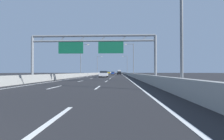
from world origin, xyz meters
TOP-DOWN VIEW (x-y plane):
  - ground_plane at (0.00, 100.00)m, footprint 260.00×260.00m
  - lane_dash_left_1 at (-1.80, 12.50)m, footprint 0.16×3.00m
  - lane_dash_left_2 at (-1.80, 21.50)m, footprint 0.16×3.00m
  - lane_dash_left_3 at (-1.80, 30.50)m, footprint 0.16×3.00m
  - lane_dash_left_4 at (-1.80, 39.50)m, footprint 0.16×3.00m
  - lane_dash_left_5 at (-1.80, 48.50)m, footprint 0.16×3.00m
  - lane_dash_left_6 at (-1.80, 57.50)m, footprint 0.16×3.00m
  - lane_dash_left_7 at (-1.80, 66.50)m, footprint 0.16×3.00m
  - lane_dash_left_8 at (-1.80, 75.50)m, footprint 0.16×3.00m
  - lane_dash_left_9 at (-1.80, 84.50)m, footprint 0.16×3.00m
  - lane_dash_left_10 at (-1.80, 93.50)m, footprint 0.16×3.00m
  - lane_dash_left_11 at (-1.80, 102.50)m, footprint 0.16×3.00m
  - lane_dash_left_12 at (-1.80, 111.50)m, footprint 0.16×3.00m
  - lane_dash_left_13 at (-1.80, 120.50)m, footprint 0.16×3.00m
  - lane_dash_left_14 at (-1.80, 129.50)m, footprint 0.16×3.00m
  - lane_dash_left_15 at (-1.80, 138.50)m, footprint 0.16×3.00m
  - lane_dash_left_16 at (-1.80, 147.50)m, footprint 0.16×3.00m
  - lane_dash_left_17 at (-1.80, 156.50)m, footprint 0.16×3.00m
  - lane_dash_right_0 at (1.80, 3.50)m, footprint 0.16×3.00m
  - lane_dash_right_1 at (1.80, 12.50)m, footprint 0.16×3.00m
  - lane_dash_right_2 at (1.80, 21.50)m, footprint 0.16×3.00m
  - lane_dash_right_3 at (1.80, 30.50)m, footprint 0.16×3.00m
  - lane_dash_right_4 at (1.80, 39.50)m, footprint 0.16×3.00m
  - lane_dash_right_5 at (1.80, 48.50)m, footprint 0.16×3.00m
  - lane_dash_right_6 at (1.80, 57.50)m, footprint 0.16×3.00m
  - lane_dash_right_7 at (1.80, 66.50)m, footprint 0.16×3.00m
  - lane_dash_right_8 at (1.80, 75.50)m, footprint 0.16×3.00m
  - lane_dash_right_9 at (1.80, 84.50)m, footprint 0.16×3.00m
  - lane_dash_right_10 at (1.80, 93.50)m, footprint 0.16×3.00m
  - lane_dash_right_11 at (1.80, 102.50)m, footprint 0.16×3.00m
  - lane_dash_right_12 at (1.80, 111.50)m, footprint 0.16×3.00m
  - lane_dash_right_13 at (1.80, 120.50)m, footprint 0.16×3.00m
  - lane_dash_right_14 at (1.80, 129.50)m, footprint 0.16×3.00m
  - lane_dash_right_15 at (1.80, 138.50)m, footprint 0.16×3.00m
  - lane_dash_right_16 at (1.80, 147.50)m, footprint 0.16×3.00m
  - lane_dash_right_17 at (1.80, 156.50)m, footprint 0.16×3.00m
  - edge_line_left at (-5.25, 88.00)m, footprint 0.16×176.00m
  - edge_line_right at (5.25, 88.00)m, footprint 0.16×176.00m
  - barrier_left at (-6.90, 110.00)m, footprint 0.45×220.00m
  - barrier_right at (6.90, 110.00)m, footprint 0.45×220.00m
  - sign_gantry at (-0.06, 21.00)m, footprint 17.15×0.36m
  - streetlamp_right_near at (7.47, 10.08)m, footprint 2.58×0.28m
  - streetlamp_left_mid at (-7.47, 46.22)m, footprint 2.58×0.28m
  - streetlamp_right_mid at (7.47, 46.22)m, footprint 2.58×0.28m
  - streetlamp_left_far at (-7.47, 82.37)m, footprint 2.58×0.28m
  - streetlamp_right_far at (7.47, 82.37)m, footprint 2.58×0.28m
  - orange_car at (-3.41, 70.38)m, footprint 1.70×4.49m
  - white_car at (-0.18, 38.54)m, footprint 1.88×4.58m
  - red_car at (-0.22, 104.70)m, footprint 1.76×4.55m
  - blue_car at (0.18, 86.05)m, footprint 1.71×4.49m
  - black_car at (3.54, 68.64)m, footprint 1.77×4.66m
  - yellow_car at (-3.57, 109.55)m, footprint 1.87×4.63m
  - box_truck at (3.64, 132.07)m, footprint 2.32×8.79m

SIDE VIEW (x-z plane):
  - ground_plane at x=0.00m, z-range 0.00..0.00m
  - lane_dash_left_1 at x=-1.80m, z-range 0.00..0.01m
  - lane_dash_left_2 at x=-1.80m, z-range 0.00..0.01m
  - lane_dash_left_3 at x=-1.80m, z-range 0.00..0.01m
  - lane_dash_left_4 at x=-1.80m, z-range 0.00..0.01m
  - lane_dash_left_5 at x=-1.80m, z-range 0.00..0.01m
  - lane_dash_left_6 at x=-1.80m, z-range 0.00..0.01m
  - lane_dash_left_7 at x=-1.80m, z-range 0.00..0.01m
  - lane_dash_left_8 at x=-1.80m, z-range 0.00..0.01m
  - lane_dash_left_9 at x=-1.80m, z-range 0.00..0.01m
  - lane_dash_left_10 at x=-1.80m, z-range 0.00..0.01m
  - lane_dash_left_11 at x=-1.80m, z-range 0.00..0.01m
  - lane_dash_left_12 at x=-1.80m, z-range 0.00..0.01m
  - lane_dash_left_13 at x=-1.80m, z-range 0.00..0.01m
  - lane_dash_left_14 at x=-1.80m, z-range 0.00..0.01m
  - lane_dash_left_15 at x=-1.80m, z-range 0.00..0.01m
  - lane_dash_left_16 at x=-1.80m, z-range 0.00..0.01m
  - lane_dash_left_17 at x=-1.80m, z-range 0.00..0.01m
  - lane_dash_right_0 at x=1.80m, z-range 0.00..0.01m
  - lane_dash_right_1 at x=1.80m, z-range 0.00..0.01m
  - lane_dash_right_2 at x=1.80m, z-range 0.00..0.01m
  - lane_dash_right_3 at x=1.80m, z-range 0.00..0.01m
  - lane_dash_right_4 at x=1.80m, z-range 0.00..0.01m
  - lane_dash_right_5 at x=1.80m, z-range 0.00..0.01m
  - lane_dash_right_6 at x=1.80m, z-range 0.00..0.01m
  - lane_dash_right_7 at x=1.80m, z-range 0.00..0.01m
  - lane_dash_right_8 at x=1.80m, z-range 0.00..0.01m
  - lane_dash_right_9 at x=1.80m, z-range 0.00..0.01m
  - lane_dash_right_10 at x=1.80m, z-range 0.00..0.01m
  - lane_dash_right_11 at x=1.80m, z-range 0.00..0.01m
  - lane_dash_right_12 at x=1.80m, z-range 0.00..0.01m
  - lane_dash_right_13 at x=1.80m, z-range 0.00..0.01m
  - lane_dash_right_14 at x=1.80m, z-range 0.00..0.01m
  - lane_dash_right_15 at x=1.80m, z-range 0.00..0.01m
  - lane_dash_right_16 at x=1.80m, z-range 0.00..0.01m
  - lane_dash_right_17 at x=1.80m, z-range 0.00..0.01m
  - edge_line_left at x=-5.25m, z-range 0.00..0.01m
  - edge_line_right at x=5.25m, z-range 0.00..0.01m
  - barrier_left at x=-6.90m, z-range 0.00..0.95m
  - barrier_right at x=6.90m, z-range 0.00..0.95m
  - blue_car at x=0.18m, z-range 0.03..1.45m
  - red_car at x=-0.22m, z-range 0.03..1.47m
  - orange_car at x=-3.41m, z-range 0.03..1.48m
  - white_car at x=-0.18m, z-range 0.02..1.54m
  - black_car at x=3.54m, z-range 0.02..1.56m
  - yellow_car at x=-3.57m, z-range 0.02..1.56m
  - box_truck at x=3.64m, z-range 0.15..3.05m
  - sign_gantry at x=-0.06m, z-range 1.66..8.02m
  - streetlamp_right_near at x=7.47m, z-range 0.65..10.15m
  - streetlamp_left_mid at x=-7.47m, z-range 0.65..10.15m
  - streetlamp_right_mid at x=7.47m, z-range 0.65..10.15m
  - streetlamp_left_far at x=-7.47m, z-range 0.65..10.15m
  - streetlamp_right_far at x=7.47m, z-range 0.65..10.15m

